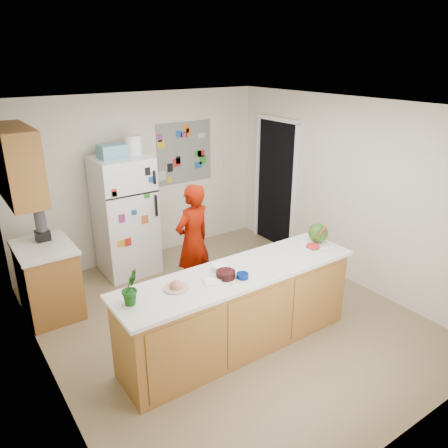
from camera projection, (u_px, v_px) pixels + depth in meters
floor at (227, 319)px, 5.29m from camera, size 4.00×4.50×0.02m
wall_back at (141, 178)px, 6.56m from camera, size 4.00×0.02×2.50m
wall_left at (37, 270)px, 3.77m from camera, size 0.02×4.50×2.50m
wall_right at (349, 192)px, 5.90m from camera, size 0.02×4.50×2.50m
ceiling at (228, 106)px, 4.37m from camera, size 4.00×4.50×0.02m
doorway at (276, 184)px, 7.08m from camera, size 0.03×0.85×2.04m
peninsula_base at (239, 311)px, 4.64m from camera, size 2.60×0.62×0.88m
peninsula_top at (239, 273)px, 4.47m from camera, size 2.68×0.70×0.04m
side_counter_base at (49, 281)px, 5.27m from camera, size 0.60×0.80×0.86m
side_counter_top at (43, 247)px, 5.11m from camera, size 0.64×0.84×0.04m
upper_cabinets at (17, 164)px, 4.63m from camera, size 0.35×1.00×0.80m
refrigerator at (125, 216)px, 6.18m from camera, size 0.75×0.70×1.70m
fridge_top_bin at (112, 151)px, 5.78m from camera, size 0.35×0.28×0.18m
photo_collage at (185, 153)px, 6.83m from camera, size 0.95×0.01×0.95m
person at (193, 241)px, 5.58m from camera, size 0.62×0.48×1.52m
blender_appliance at (41, 225)px, 5.19m from camera, size 0.13×0.13×0.38m
cutting_board at (315, 244)px, 5.08m from camera, size 0.42×0.37×0.01m
watermelon at (318, 233)px, 5.08m from camera, size 0.23×0.23×0.23m
watermelon_slice at (313, 246)px, 4.99m from camera, size 0.15×0.15×0.02m
cherry_bowl at (226, 274)px, 4.32m from camera, size 0.23×0.23×0.07m
white_bowl at (220, 268)px, 4.47m from camera, size 0.19×0.19×0.06m
cobalt_bowl at (242, 276)px, 4.32m from camera, size 0.14×0.14×0.05m
plate at (176, 288)px, 4.12m from camera, size 0.28×0.28×0.02m
paper_towel at (213, 282)px, 4.24m from camera, size 0.21×0.20×0.02m
keys at (327, 246)px, 5.03m from camera, size 0.10×0.07×0.01m
potted_plant at (130, 288)px, 3.83m from camera, size 0.22×0.22×0.32m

